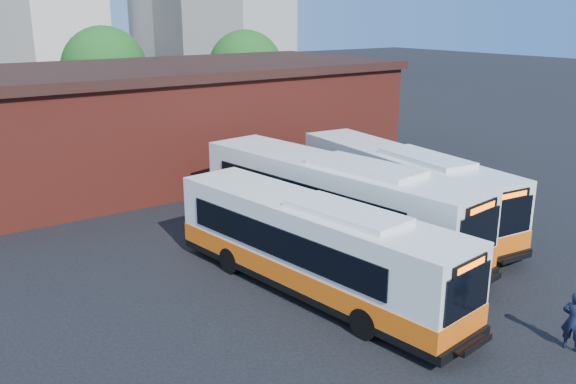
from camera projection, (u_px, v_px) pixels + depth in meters
ground at (399, 291)px, 21.15m from camera, size 220.00×220.00×0.00m
bus_midwest at (313, 250)px, 20.77m from camera, size 4.03×12.47×3.35m
bus_mideast at (333, 205)px, 24.99m from camera, size 4.53×13.95×3.75m
bus_east at (401, 190)px, 27.58m from camera, size 3.92×13.01×3.50m
transit_worker at (574, 321)px, 17.30m from camera, size 0.59×0.75×1.79m
depot_building at (156, 119)px, 35.83m from camera, size 28.60×12.60×6.40m
tree_mid at (105, 69)px, 47.36m from camera, size 6.56×6.56×8.36m
tree_east at (246, 68)px, 51.21m from camera, size 6.24×6.24×7.96m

